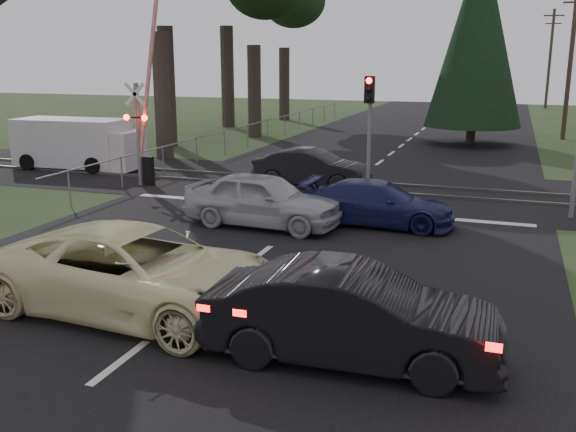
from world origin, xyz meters
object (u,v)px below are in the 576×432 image
at_px(dark_car_far, 312,168).
at_px(white_van, 81,144).
at_px(crossing_signal, 143,131).
at_px(utility_pole_mid, 571,57).
at_px(dark_hatchback, 352,316).
at_px(cream_coupe, 138,272).
at_px(blue_sedan, 378,204).
at_px(silver_car, 263,200).
at_px(traffic_signal_center, 369,115).
at_px(utility_pole_far, 550,57).

height_order(dark_car_far, white_van, white_van).
bearing_deg(crossing_signal, utility_pole_mid, 52.03).
relative_size(dark_hatchback, white_van, 0.84).
bearing_deg(dark_hatchback, cream_coupe, 79.26).
distance_m(crossing_signal, white_van, 5.23).
height_order(blue_sedan, dark_car_far, dark_car_far).
bearing_deg(utility_pole_mid, blue_sedan, -105.32).
bearing_deg(crossing_signal, white_van, 153.12).
bearing_deg(silver_car, utility_pole_mid, -17.07).
xyz_separation_m(traffic_signal_center, utility_pole_mid, (7.50, 19.32, 1.92)).
distance_m(utility_pole_mid, cream_coupe, 32.71).
bearing_deg(utility_pole_far, cream_coupe, -99.40).
distance_m(cream_coupe, dark_hatchback, 4.30).
distance_m(dark_hatchback, blue_sedan, 8.70).
distance_m(dark_hatchback, silver_car, 8.58).
relative_size(crossing_signal, silver_car, 1.53).
height_order(traffic_signal_center, blue_sedan, traffic_signal_center).
distance_m(crossing_signal, dark_car_far, 6.39).
height_order(utility_pole_far, white_van, utility_pole_far).
distance_m(utility_pole_mid, white_van, 27.34).
bearing_deg(dark_hatchback, utility_pole_far, -7.43).
height_order(cream_coupe, silver_car, cream_coupe).
height_order(utility_pole_mid, utility_pole_far, same).
bearing_deg(utility_pole_mid, dark_car_far, -117.90).
bearing_deg(utility_pole_far, blue_sedan, -97.50).
bearing_deg(blue_sedan, traffic_signal_center, 18.21).
bearing_deg(utility_pole_mid, silver_car, -111.14).
distance_m(utility_pole_far, silver_car, 50.41).
height_order(utility_pole_far, dark_hatchback, utility_pole_far).
distance_m(utility_pole_mid, dark_car_far, 21.28).
relative_size(utility_pole_mid, dark_hatchback, 1.93).
relative_size(crossing_signal, white_van, 1.25).
bearing_deg(cream_coupe, white_van, 44.18).
bearing_deg(crossing_signal, dark_car_far, 16.24).
relative_size(utility_pole_far, dark_car_far, 2.10).
bearing_deg(utility_pole_far, dark_hatchback, -95.08).
bearing_deg(blue_sedan, white_van, 70.78).
xyz_separation_m(crossing_signal, cream_coupe, (6.48, -10.90, -1.24)).
height_order(utility_pole_mid, blue_sedan, utility_pole_mid).
xyz_separation_m(crossing_signal, white_van, (-4.58, 2.32, -0.97)).
xyz_separation_m(traffic_signal_center, dark_hatchback, (2.46, -12.42, -2.04)).
bearing_deg(dark_car_far, cream_coupe, -176.00).
xyz_separation_m(blue_sedan, white_van, (-14.01, 5.25, 0.45)).
height_order(traffic_signal_center, dark_hatchback, traffic_signal_center).
distance_m(utility_pole_mid, blue_sedan, 24.34).
relative_size(cream_coupe, silver_car, 1.29).
relative_size(cream_coupe, dark_hatchback, 1.26).
bearing_deg(silver_car, dark_hatchback, -145.26).
bearing_deg(blue_sedan, silver_car, 112.89).
xyz_separation_m(dark_hatchback, silver_car, (-4.38, 7.38, 0.01)).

